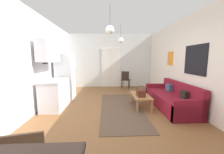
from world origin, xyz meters
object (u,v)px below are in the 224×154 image
object	(u,v)px
bamboo_vase	(137,91)
refrigerator	(65,77)
couch	(172,99)
pendant_lamp_near	(110,30)
accent_chair	(125,79)
pendant_lamp_far	(121,40)
handbag	(141,93)
coffee_table	(141,96)

from	to	relation	value
bamboo_vase	refrigerator	size ratio (longest dim) A/B	0.24
refrigerator	couch	bearing A→B (deg)	-18.37
bamboo_vase	pendant_lamp_near	size ratio (longest dim) A/B	0.58
bamboo_vase	pendant_lamp_near	world-z (taller)	pendant_lamp_near
bamboo_vase	accent_chair	size ratio (longest dim) A/B	0.45
bamboo_vase	refrigerator	world-z (taller)	refrigerator
bamboo_vase	pendant_lamp_far	world-z (taller)	pendant_lamp_far
bamboo_vase	handbag	bearing A→B (deg)	-83.48
bamboo_vase	accent_chair	xyz separation A→B (m)	(-0.01, 2.54, 0.02)
couch	pendant_lamp_far	world-z (taller)	pendant_lamp_far
pendant_lamp_near	coffee_table	bearing A→B (deg)	31.74
accent_chair	pendant_lamp_near	distance (m)	3.79
handbag	pendant_lamp_near	bearing A→B (deg)	-155.59
bamboo_vase	pendant_lamp_far	size ratio (longest dim) A/B	0.57
couch	pendant_lamp_far	xyz separation A→B (m)	(-1.50, 1.22, 1.97)
couch	handbag	xyz separation A→B (m)	(-1.03, -0.09, 0.24)
accent_chair	bamboo_vase	bearing A→B (deg)	109.11
handbag	accent_chair	xyz separation A→B (m)	(-0.04, 2.82, 0.01)
pendant_lamp_near	pendant_lamp_far	xyz separation A→B (m)	(0.46, 1.74, -0.02)
pendant_lamp_far	refrigerator	bearing A→B (deg)	-179.65
refrigerator	pendant_lamp_far	distance (m)	2.54
bamboo_vase	handbag	size ratio (longest dim) A/B	1.20
bamboo_vase	handbag	world-z (taller)	bamboo_vase
coffee_table	refrigerator	xyz separation A→B (m)	(-2.66, 1.12, 0.50)
couch	pendant_lamp_near	size ratio (longest dim) A/B	3.08
handbag	refrigerator	world-z (taller)	refrigerator
couch	accent_chair	world-z (taller)	accent_chair
bamboo_vase	pendant_lamp_far	distance (m)	2.07
handbag	coffee_table	bearing A→B (deg)	75.25
refrigerator	pendant_lamp_near	size ratio (longest dim) A/B	2.43
accent_chair	pendant_lamp_near	xyz separation A→B (m)	(-0.89, -3.25, 1.74)
bamboo_vase	pendant_lamp_far	bearing A→B (deg)	113.25
pendant_lamp_near	pendant_lamp_far	world-z (taller)	same
refrigerator	pendant_lamp_far	world-z (taller)	pendant_lamp_far
pendant_lamp_far	bamboo_vase	bearing A→B (deg)	-66.75
handbag	pendant_lamp_far	world-z (taller)	pendant_lamp_far
handbag	accent_chair	world-z (taller)	accent_chair
coffee_table	bamboo_vase	xyz separation A→B (m)	(-0.08, 0.10, 0.15)
pendant_lamp_near	bamboo_vase	bearing A→B (deg)	38.02
refrigerator	pendant_lamp_near	bearing A→B (deg)	-45.91
bamboo_vase	refrigerator	distance (m)	2.80
coffee_table	handbag	size ratio (longest dim) A/B	3.04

